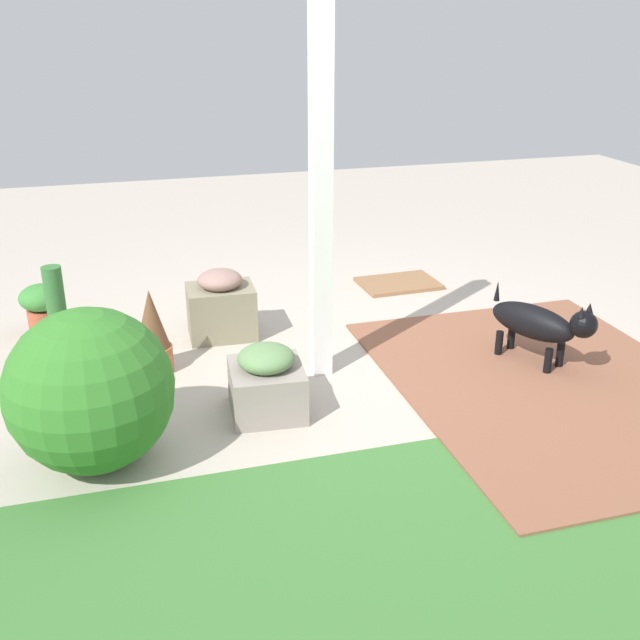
{
  "coord_description": "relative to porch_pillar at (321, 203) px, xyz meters",
  "views": [
    {
      "loc": [
        1.42,
        4.09,
        2.08
      ],
      "look_at": [
        0.3,
        0.2,
        0.4
      ],
      "focal_mm": 42.1,
      "sensor_mm": 36.0,
      "label": 1
    }
  ],
  "objects": [
    {
      "name": "doormat",
      "position": [
        -1.05,
        -1.34,
        -1.05
      ],
      "size": [
        0.64,
        0.46,
        0.03
      ],
      "primitive_type": "cube",
      "rotation": [
        0.0,
        0.0,
        0.04
      ],
      "color": "#8D6341",
      "rests_on": "ground"
    },
    {
      "name": "stone_planter_nearest",
      "position": [
        0.5,
        -0.72,
        -0.85
      ],
      "size": [
        0.46,
        0.36,
        0.48
      ],
      "color": "gray",
      "rests_on": "ground"
    },
    {
      "name": "dog",
      "position": [
        -1.33,
        0.28,
        -0.78
      ],
      "size": [
        0.45,
        0.69,
        0.49
      ],
      "color": "black",
      "rests_on": "ground"
    },
    {
      "name": "round_shrub",
      "position": [
        1.34,
        0.67,
        -0.66
      ],
      "size": [
        0.81,
        0.81,
        0.81
      ],
      "primitive_type": "sphere",
      "color": "#337727",
      "rests_on": "ground"
    },
    {
      "name": "terracotta_pot_spiky",
      "position": [
        0.99,
        -0.3,
        -0.81
      ],
      "size": [
        0.23,
        0.23,
        0.53
      ],
      "color": "#B0603A",
      "rests_on": "ground"
    },
    {
      "name": "terracotta_pot_broad",
      "position": [
        1.66,
        -1.05,
        -0.85
      ],
      "size": [
        0.3,
        0.3,
        0.37
      ],
      "color": "#A84C33",
      "rests_on": "ground"
    },
    {
      "name": "stone_planter_mid",
      "position": [
        0.43,
        0.4,
        -0.88
      ],
      "size": [
        0.43,
        0.45,
        0.4
      ],
      "color": "gray",
      "rests_on": "ground"
    },
    {
      "name": "porch_pillar",
      "position": [
        0.0,
        0.0,
        0.0
      ],
      "size": [
        0.12,
        0.12,
        2.13
      ],
      "primitive_type": "cube",
      "color": "white",
      "rests_on": "ground"
    },
    {
      "name": "terracotta_pot_tall",
      "position": [
        1.53,
        -0.47,
        -0.82
      ],
      "size": [
        0.21,
        0.21,
        0.68
      ],
      "color": "#A95D33",
      "rests_on": "ground"
    },
    {
      "name": "brick_path",
      "position": [
        -1.27,
        0.57,
        -1.06
      ],
      "size": [
        1.8,
        2.4,
        0.02
      ],
      "primitive_type": "cube",
      "color": "brown",
      "rests_on": "ground"
    },
    {
      "name": "ground_plane",
      "position": [
        -0.26,
        -0.07,
        -1.07
      ],
      "size": [
        12.0,
        12.0,
        0.0
      ],
      "primitive_type": "plane",
      "color": "#B5A99A"
    }
  ]
}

